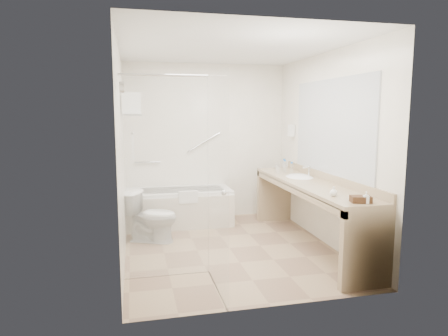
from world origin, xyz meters
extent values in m
plane|color=tan|center=(0.00, 0.00, 0.00)|extent=(3.20, 3.20, 0.00)
cube|color=silver|center=(0.00, 0.00, 2.50)|extent=(2.60, 3.20, 0.10)
cube|color=white|center=(0.00, 1.60, 1.25)|extent=(2.60, 0.10, 2.50)
cube|color=white|center=(0.00, -1.60, 1.25)|extent=(2.60, 0.10, 2.50)
cube|color=white|center=(-1.30, 0.00, 1.25)|extent=(0.10, 3.20, 2.50)
cube|color=white|center=(1.30, 0.00, 1.25)|extent=(0.10, 3.20, 2.50)
cube|color=white|center=(-0.50, 1.25, 0.28)|extent=(1.60, 0.70, 0.55)
cube|color=beige|center=(-0.50, 0.89, 0.25)|extent=(1.60, 0.02, 0.50)
cube|color=white|center=(-0.40, 0.90, 0.50)|extent=(0.28, 0.06, 0.18)
cylinder|color=silver|center=(-0.95, 1.56, 0.95)|extent=(0.40, 0.03, 0.03)
cylinder|color=silver|center=(-0.05, 1.56, 1.25)|extent=(0.53, 0.03, 0.33)
cube|color=silver|center=(-0.85, -0.70, 1.05)|extent=(0.90, 0.01, 2.10)
cube|color=silver|center=(-0.40, -1.15, 1.05)|extent=(0.02, 0.90, 2.10)
cylinder|color=silver|center=(-0.85, -0.70, 2.10)|extent=(0.90, 0.02, 0.02)
sphere|color=silver|center=(-0.37, -1.30, 1.00)|extent=(0.05, 0.05, 0.05)
cylinder|color=silver|center=(-1.25, -1.15, 1.95)|extent=(0.04, 0.10, 0.10)
cube|color=silver|center=(-1.17, 0.35, 1.70)|extent=(0.24, 0.55, 0.02)
cylinder|color=silver|center=(-1.17, 0.35, 1.48)|extent=(0.02, 0.55, 0.02)
cube|color=white|center=(-1.17, 0.35, 1.32)|extent=(0.03, 0.42, 0.32)
cube|color=white|center=(-1.17, 0.35, 1.76)|extent=(0.22, 0.40, 0.08)
cube|color=white|center=(-1.17, 0.35, 1.84)|extent=(0.22, 0.40, 0.08)
cube|color=white|center=(-1.17, 0.35, 1.93)|extent=(0.22, 0.40, 0.08)
cube|color=tan|center=(1.02, -0.15, 0.82)|extent=(0.55, 2.70, 0.05)
cube|color=tan|center=(1.29, -0.15, 0.90)|extent=(0.03, 2.70, 0.10)
cube|color=tan|center=(0.77, -0.15, 0.77)|extent=(0.04, 2.70, 0.08)
cube|color=tan|center=(1.02, -1.46, 0.40)|extent=(0.55, 0.08, 0.80)
cube|color=tan|center=(1.02, 1.16, 0.40)|extent=(0.55, 0.08, 0.80)
ellipsoid|color=white|center=(1.05, 0.25, 0.82)|extent=(0.40, 0.52, 0.14)
cylinder|color=silver|center=(1.20, 0.25, 0.93)|extent=(0.03, 0.03, 0.14)
cube|color=#B7BDC4|center=(1.29, -0.15, 1.55)|extent=(0.02, 2.00, 1.20)
cube|color=white|center=(1.25, 1.05, 1.45)|extent=(0.08, 0.10, 0.18)
imported|color=white|center=(-0.95, 0.51, 0.34)|extent=(0.79, 0.63, 0.68)
cube|color=#422617|center=(1.01, -1.35, 0.88)|extent=(0.22, 0.17, 0.06)
imported|color=white|center=(1.04, -1.39, 0.88)|extent=(0.09, 0.13, 0.05)
imported|color=white|center=(0.89, -1.02, 0.89)|extent=(0.11, 0.12, 0.08)
cylinder|color=silver|center=(1.00, 0.66, 0.93)|extent=(0.06, 0.06, 0.17)
cylinder|color=blue|center=(1.00, 0.66, 1.03)|extent=(0.03, 0.03, 0.02)
cylinder|color=silver|center=(1.03, 0.48, 0.93)|extent=(0.06, 0.06, 0.16)
cylinder|color=blue|center=(1.03, 0.48, 1.02)|extent=(0.03, 0.03, 0.02)
cylinder|color=silver|center=(1.05, 0.81, 0.93)|extent=(0.06, 0.06, 0.16)
cylinder|color=blue|center=(1.05, 0.81, 1.02)|extent=(0.03, 0.03, 0.02)
cylinder|color=silver|center=(0.88, 0.61, 0.90)|extent=(0.09, 0.09, 0.09)
cylinder|color=silver|center=(1.02, 1.02, 0.89)|extent=(0.06, 0.06, 0.08)
camera|label=1|loc=(-1.17, -4.80, 1.74)|focal=32.00mm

